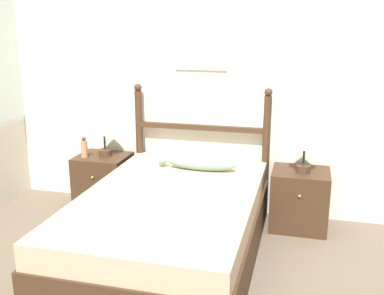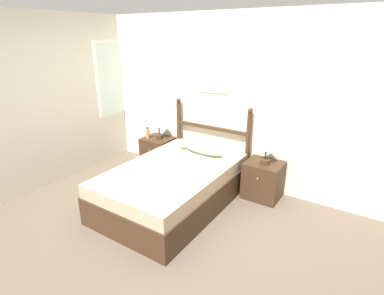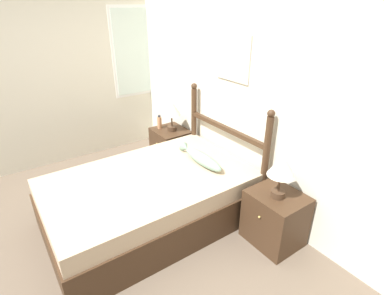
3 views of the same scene
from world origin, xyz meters
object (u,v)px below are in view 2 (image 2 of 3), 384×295
object	(u,v)px
table_lamp_left	(159,121)
bottle	(148,133)
nightstand_left	(158,153)
nightstand_right	(263,180)
table_lamp_right	(267,143)
bed	(174,186)
fish_pillow	(202,150)

from	to	relation	value
table_lamp_left	bottle	xyz separation A→B (m)	(-0.17, -0.10, -0.21)
nightstand_left	nightstand_right	xyz separation A→B (m)	(1.93, 0.00, 0.00)
nightstand_left	table_lamp_right	bearing A→B (deg)	-0.84
table_lamp_right	table_lamp_left	bearing A→B (deg)	178.84
bed	fish_pillow	xyz separation A→B (m)	(0.08, 0.61, 0.34)
bed	nightstand_left	bearing A→B (deg)	138.84
bed	bottle	bearing A→B (deg)	145.83
nightstand_right	table_lamp_right	distance (m)	0.58
bed	nightstand_right	distance (m)	1.28
table_lamp_left	table_lamp_right	size ratio (longest dim) A/B	1.00
bed	nightstand_left	distance (m)	1.28
nightstand_right	fish_pillow	world-z (taller)	fish_pillow
nightstand_right	fish_pillow	xyz separation A→B (m)	(-0.89, -0.24, 0.35)
table_lamp_left	bottle	world-z (taller)	table_lamp_left
nightstand_right	table_lamp_left	world-z (taller)	table_lamp_left
nightstand_right	fish_pillow	size ratio (longest dim) A/B	0.79
bed	table_lamp_right	xyz separation A→B (m)	(0.98, 0.82, 0.57)
nightstand_left	bed	bearing A→B (deg)	-41.16
bottle	bed	bearing A→B (deg)	-34.17
bottle	fish_pillow	xyz separation A→B (m)	(1.19, -0.15, -0.02)
nightstand_right	table_lamp_left	distance (m)	1.99
bed	table_lamp_left	size ratio (longest dim) A/B	4.90
table_lamp_right	fish_pillow	size ratio (longest dim) A/B	0.62
table_lamp_left	fish_pillow	bearing A→B (deg)	-13.75
bed	table_lamp_left	xyz separation A→B (m)	(-0.94, 0.86, 0.57)
bed	fish_pillow	world-z (taller)	fish_pillow
nightstand_right	nightstand_left	bearing A→B (deg)	180.00
fish_pillow	bottle	bearing A→B (deg)	173.00
bed	table_lamp_right	distance (m)	1.40
bed	bottle	size ratio (longest dim) A/B	10.18
nightstand_right	table_lamp_right	xyz separation A→B (m)	(0.01, -0.03, 0.58)
table_lamp_left	nightstand_left	bearing A→B (deg)	-160.99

